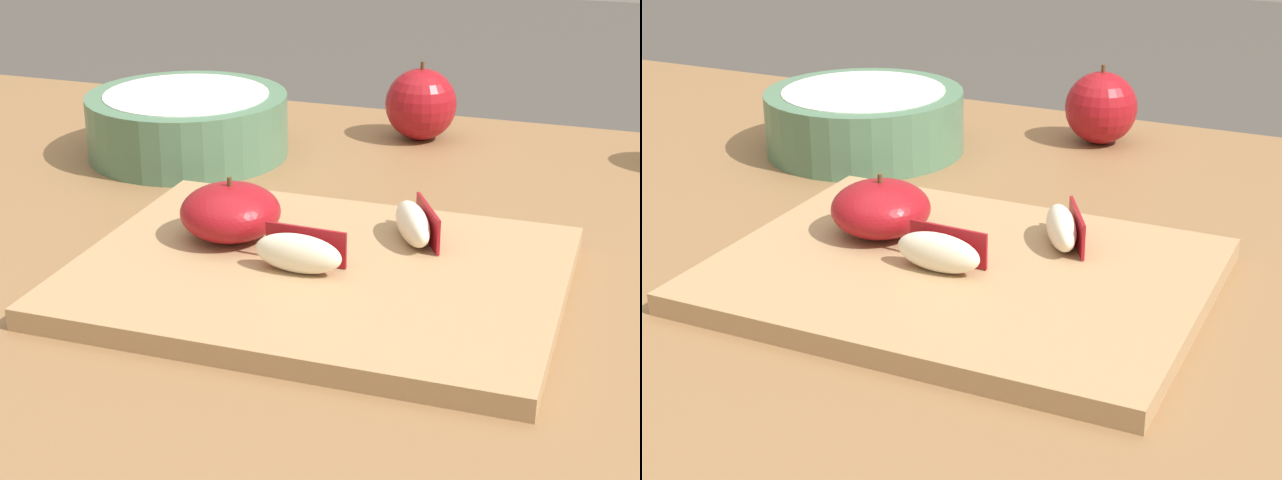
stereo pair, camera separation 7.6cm
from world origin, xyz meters
TOP-DOWN VIEW (x-y plane):
  - dining_table at (0.00, 0.00)m, footprint 1.49×0.98m
  - cutting_board at (0.01, 0.00)m, footprint 0.36×0.28m
  - apple_half_skin_up at (-0.07, 0.03)m, footprint 0.08×0.08m
  - apple_wedge_right at (-0.00, -0.02)m, footprint 0.07×0.03m
  - apple_wedge_back at (0.07, 0.07)m, footprint 0.05×0.07m
  - whole_apple_red_delicious at (-0.01, 0.39)m, footprint 0.08×0.08m
  - ceramic_fruit_bowl at (-0.22, 0.26)m, footprint 0.21×0.21m

SIDE VIEW (x-z plane):
  - dining_table at x=0.00m, z-range 0.29..1.06m
  - cutting_board at x=0.01m, z-range 0.77..0.78m
  - apple_wedge_right at x=0.00m, z-range 0.78..0.81m
  - apple_wedge_back at x=0.07m, z-range 0.78..0.81m
  - ceramic_fruit_bowl at x=-0.22m, z-range 0.77..0.83m
  - apple_half_skin_up at x=-0.07m, z-range 0.78..0.83m
  - whole_apple_red_delicious at x=-0.01m, z-range 0.76..0.85m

